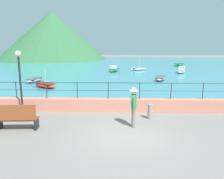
% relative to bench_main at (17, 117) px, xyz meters
% --- Properties ---
extents(ground_plane, '(120.00, 120.00, 0.00)m').
position_rel_bench_main_xyz_m(ground_plane, '(4.60, -0.40, -0.56)').
color(ground_plane, slate).
extents(promenade_wall, '(20.00, 0.56, 0.70)m').
position_rel_bench_main_xyz_m(promenade_wall, '(4.60, 2.80, -0.21)').
color(promenade_wall, tan).
rests_on(promenade_wall, ground).
extents(railing, '(18.44, 0.04, 0.90)m').
position_rel_bench_main_xyz_m(railing, '(4.60, 2.80, 0.76)').
color(railing, '#383330').
rests_on(railing, promenade_wall).
extents(lake_water, '(64.00, 44.32, 0.06)m').
position_rel_bench_main_xyz_m(lake_water, '(4.60, 25.44, -0.53)').
color(lake_water, teal).
rests_on(lake_water, ground).
extents(hill_main, '(24.08, 24.08, 10.51)m').
position_rel_bench_main_xyz_m(hill_main, '(-10.59, 41.64, 4.69)').
color(hill_main, '#33663D').
rests_on(hill_main, ground).
extents(bench_main, '(1.73, 0.66, 1.13)m').
position_rel_bench_main_xyz_m(bench_main, '(0.00, 0.00, 0.00)').
color(bench_main, brown).
rests_on(bench_main, ground).
extents(person_walking, '(0.38, 0.57, 1.75)m').
position_rel_bench_main_xyz_m(person_walking, '(4.97, 0.53, 0.42)').
color(person_walking, slate).
rests_on(person_walking, ground).
extents(lamp_post, '(0.28, 0.28, 3.28)m').
position_rel_bench_main_xyz_m(lamp_post, '(-0.62, 2.00, 1.63)').
color(lamp_post, '#232326').
rests_on(lamp_post, ground).
extents(bollard, '(0.24, 0.24, 0.75)m').
position_rel_bench_main_xyz_m(bollard, '(5.86, 1.60, -0.19)').
color(bollard, gray).
rests_on(bollard, ground).
extents(boat_1, '(1.61, 2.47, 0.76)m').
position_rel_bench_main_xyz_m(boat_1, '(3.70, 19.36, -0.23)').
color(boat_1, '#338C59').
rests_on(boat_1, lake_water).
extents(boat_2, '(2.39, 2.09, 1.62)m').
position_rel_bench_main_xyz_m(boat_2, '(-1.73, 8.92, -0.30)').
color(boat_2, red).
rests_on(boat_2, lake_water).
extents(boat_3, '(2.47, 1.75, 1.95)m').
position_rel_bench_main_xyz_m(boat_3, '(6.95, 20.92, -0.30)').
color(boat_3, white).
rests_on(boat_3, lake_water).
extents(boat_4, '(1.60, 2.47, 0.36)m').
position_rel_bench_main_xyz_m(boat_4, '(8.40, 12.83, -0.30)').
color(boat_4, gray).
rests_on(boat_4, lake_water).
extents(boat_5, '(1.25, 2.41, 0.36)m').
position_rel_bench_main_xyz_m(boat_5, '(-3.60, 11.51, -0.30)').
color(boat_5, gray).
rests_on(boat_5, lake_water).
extents(boat_6, '(2.31, 2.21, 1.98)m').
position_rel_bench_main_xyz_m(boat_6, '(13.91, 27.03, -0.30)').
color(boat_6, '#338C59').
rests_on(boat_6, lake_water).
extents(boat_7, '(1.73, 2.47, 0.76)m').
position_rel_bench_main_xyz_m(boat_7, '(11.94, 18.41, -0.23)').
color(boat_7, white).
rests_on(boat_7, lake_water).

